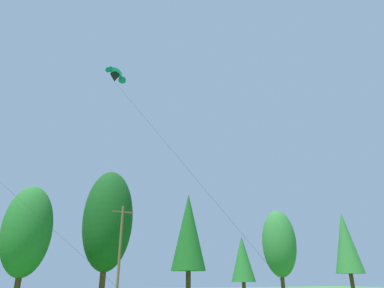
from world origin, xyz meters
TOP-DOWN VIEW (x-y plane):
  - treeline_tree_d at (-9.71, 43.50)m, footprint 5.14×5.14m
  - treeline_tree_e at (-0.92, 44.30)m, footprint 5.98×5.98m
  - treeline_tree_f at (10.53, 45.22)m, footprint 4.68×4.68m
  - treeline_tree_g at (19.59, 45.71)m, footprint 3.50×3.50m
  - treeline_tree_h at (27.91, 47.17)m, footprint 5.42×5.42m
  - treeline_tree_i at (39.32, 43.73)m, footprint 4.56×4.56m
  - utility_pole at (-1.19, 36.45)m, footprint 2.20×0.26m
  - parafoil_kite_mid_teal at (-4.80, 28.93)m, footprint 11.16×11.50m

SIDE VIEW (x-z plane):
  - utility_pole at x=-1.19m, z-range 0.26..9.89m
  - treeline_tree_g at x=19.59m, z-range 1.09..9.74m
  - treeline_tree_d at x=-9.71m, z-range 1.31..13.69m
  - treeline_tree_h at x=27.91m, z-range 1.42..14.84m
  - treeline_tree_i at x=39.32m, z-range 1.70..15.14m
  - treeline_tree_f at x=10.53m, z-range 1.77..15.78m
  - treeline_tree_e at x=-0.92m, z-range 1.63..17.12m
  - parafoil_kite_mid_teal at x=-4.80m, z-range 10.28..29.91m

